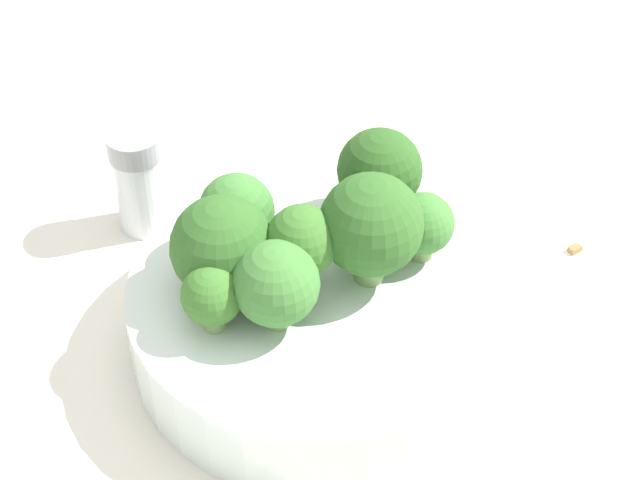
% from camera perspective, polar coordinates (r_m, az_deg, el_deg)
% --- Properties ---
extents(ground_plane, '(3.00, 3.00, 0.00)m').
position_cam_1_polar(ground_plane, '(0.64, 0.00, -5.56)').
color(ground_plane, silver).
extents(bowl, '(0.22, 0.22, 0.05)m').
position_cam_1_polar(bowl, '(0.62, 0.00, -4.03)').
color(bowl, silver).
rests_on(bowl, ground_plane).
extents(broccoli_floret_0, '(0.05, 0.05, 0.05)m').
position_cam_1_polar(broccoli_floret_0, '(0.56, -2.37, -2.39)').
color(broccoli_floret_0, '#7A9E5B').
rests_on(broccoli_floret_0, bowl).
extents(broccoli_floret_1, '(0.03, 0.03, 0.04)m').
position_cam_1_polar(broccoli_floret_1, '(0.57, -5.78, -3.02)').
color(broccoli_floret_1, '#84AD66').
rests_on(broccoli_floret_1, bowl).
extents(broccoli_floret_2, '(0.04, 0.04, 0.06)m').
position_cam_1_polar(broccoli_floret_2, '(0.58, -0.92, -0.27)').
color(broccoli_floret_2, '#8EB770').
rests_on(broccoli_floret_2, bowl).
extents(broccoli_floret_3, '(0.06, 0.06, 0.07)m').
position_cam_1_polar(broccoli_floret_3, '(0.58, 2.86, 0.45)').
color(broccoli_floret_3, '#7A9E5B').
rests_on(broccoli_floret_3, bowl).
extents(broccoli_floret_4, '(0.04, 0.04, 0.05)m').
position_cam_1_polar(broccoli_floret_4, '(0.60, -4.47, 1.47)').
color(broccoli_floret_4, '#7A9E5B').
rests_on(broccoli_floret_4, bowl).
extents(broccoli_floret_5, '(0.06, 0.06, 0.06)m').
position_cam_1_polar(broccoli_floret_5, '(0.58, -5.21, -0.44)').
color(broccoli_floret_5, '#8EB770').
rests_on(broccoli_floret_5, bowl).
extents(broccoli_floret_6, '(0.05, 0.05, 0.06)m').
position_cam_1_polar(broccoli_floret_6, '(0.62, 3.20, 3.66)').
color(broccoli_floret_6, '#84AD66').
rests_on(broccoli_floret_6, bowl).
extents(broccoli_floret_7, '(0.04, 0.04, 0.04)m').
position_cam_1_polar(broccoli_floret_7, '(0.61, 5.52, 0.81)').
color(broccoli_floret_7, '#7A9E5B').
rests_on(broccoli_floret_7, bowl).
extents(pepper_shaker, '(0.03, 0.03, 0.07)m').
position_cam_1_polar(pepper_shaker, '(0.70, -9.62, 3.17)').
color(pepper_shaker, silver).
rests_on(pepper_shaker, ground_plane).
extents(almond_crumb_1, '(0.01, 0.01, 0.01)m').
position_cam_1_polar(almond_crumb_1, '(0.71, 13.46, -0.35)').
color(almond_crumb_1, olive).
rests_on(almond_crumb_1, ground_plane).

